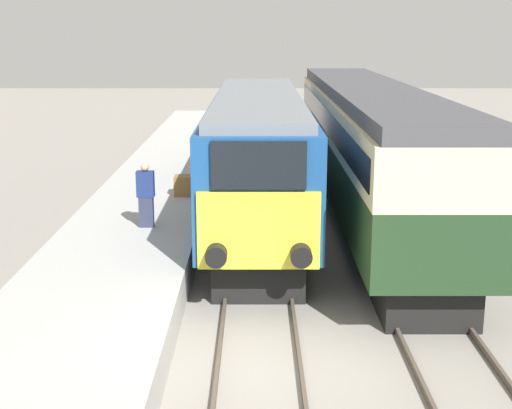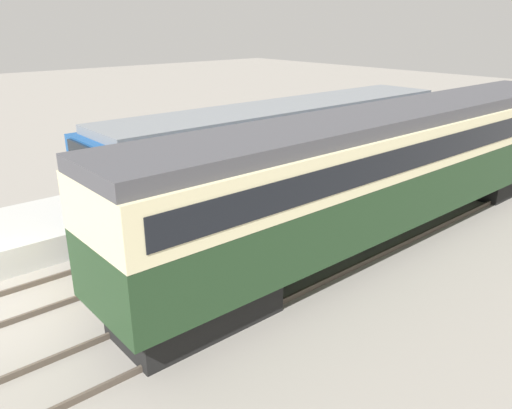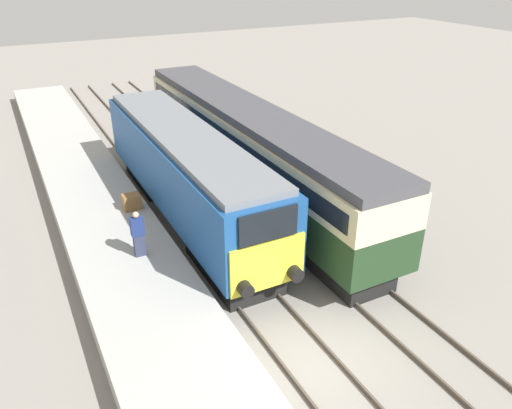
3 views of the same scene
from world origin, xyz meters
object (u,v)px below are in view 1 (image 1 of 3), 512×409
(locomotive, at_px, (255,154))
(luggage_crate, at_px, (183,186))
(passenger_carriage, at_px, (365,138))
(person_on_platform, at_px, (143,195))

(locomotive, height_order, luggage_crate, locomotive)
(passenger_carriage, bearing_deg, luggage_crate, -173.54)
(passenger_carriage, bearing_deg, locomotive, -160.59)
(person_on_platform, relative_size, luggage_crate, 2.38)
(passenger_carriage, height_order, luggage_crate, passenger_carriage)
(locomotive, bearing_deg, person_on_platform, -133.61)
(locomotive, distance_m, luggage_crate, 2.50)
(locomotive, relative_size, luggage_crate, 20.21)
(person_on_platform, bearing_deg, passenger_carriage, 33.86)
(locomotive, bearing_deg, luggage_crate, 165.49)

